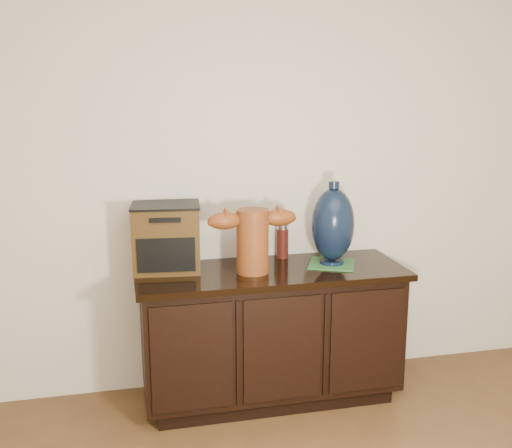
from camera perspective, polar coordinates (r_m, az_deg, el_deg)
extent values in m
plane|color=beige|center=(3.40, 0.31, 5.80)|extent=(4.50, 0.00, 4.50)
cube|color=black|center=(3.53, 1.33, -15.48)|extent=(1.29, 0.45, 0.08)
cube|color=black|center=(3.38, 1.36, -10.09)|extent=(1.40, 0.50, 0.64)
cube|color=black|center=(3.26, 1.39, -4.61)|extent=(1.46, 0.56, 0.03)
cube|color=black|center=(3.07, -6.10, -12.58)|extent=(0.41, 0.01, 0.56)
cube|color=black|center=(3.15, 2.53, -11.83)|extent=(0.41, 0.01, 0.56)
cube|color=black|center=(3.30, 10.52, -10.89)|extent=(0.41, 0.01, 0.56)
cylinder|color=brown|center=(3.15, -0.33, -1.66)|extent=(0.18, 0.18, 0.34)
cylinder|color=#461B0D|center=(3.19, -0.33, -3.84)|extent=(0.18, 0.18, 0.03)
cylinder|color=#461B0D|center=(3.13, -0.33, 0.36)|extent=(0.18, 0.18, 0.03)
ellipsoid|color=brown|center=(3.09, -2.98, 0.31)|extent=(0.18, 0.09, 0.09)
ellipsoid|color=brown|center=(3.17, 2.25, 0.61)|extent=(0.18, 0.09, 0.09)
cube|color=#432C10|center=(3.24, -8.52, -1.35)|extent=(0.38, 0.31, 0.35)
cube|color=black|center=(3.11, -8.55, -2.96)|extent=(0.30, 0.04, 0.18)
cube|color=black|center=(3.20, -8.62, 1.79)|extent=(0.39, 0.33, 0.01)
cube|color=#2D652F|center=(3.37, 7.23, -3.78)|extent=(0.33, 0.33, 0.01)
cylinder|color=black|center=(3.36, 7.23, -3.57)|extent=(0.13, 0.13, 0.02)
ellipsoid|color=black|center=(3.31, 7.33, -0.06)|extent=(0.31, 0.31, 0.40)
cylinder|color=black|center=(3.27, 7.44, 3.71)|extent=(0.06, 0.06, 0.04)
cylinder|color=maroon|center=(3.46, 2.53, -1.85)|extent=(0.07, 0.07, 0.17)
cylinder|color=silver|center=(3.43, 2.55, -0.23)|extent=(0.06, 0.06, 0.03)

